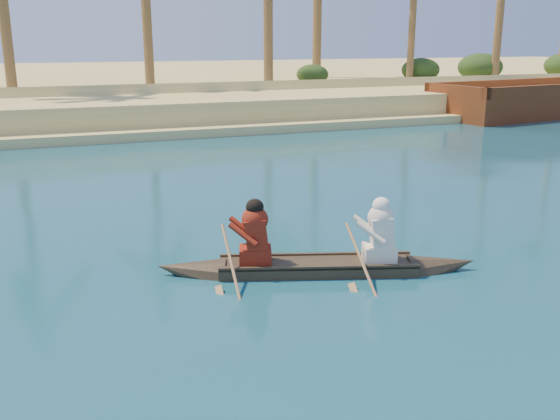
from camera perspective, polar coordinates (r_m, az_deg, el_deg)
name	(u,v)px	position (r m, az deg, el deg)	size (l,w,h in m)	color
canoe	(318,256)	(10.56, 3.45, -4.25)	(5.36, 2.43, 1.49)	#3A2D20
barge_right	(539,101)	(35.62, 22.60, 9.19)	(12.61, 5.65, 2.03)	#632915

